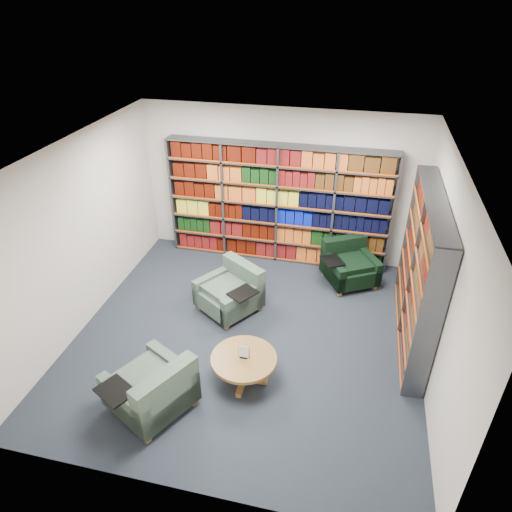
% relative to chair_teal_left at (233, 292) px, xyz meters
% --- Properties ---
extents(room_shell, '(5.02, 5.02, 2.82)m').
position_rel_chair_teal_left_xyz_m(room_shell, '(0.39, -0.63, 1.10)').
color(room_shell, '#1B222D').
rests_on(room_shell, ground).
extents(bookshelf_back, '(4.00, 0.28, 2.20)m').
position_rel_chair_teal_left_xyz_m(bookshelf_back, '(0.39, 1.71, 0.79)').
color(bookshelf_back, '#47494F').
rests_on(bookshelf_back, ground).
extents(bookshelf_right, '(0.28, 2.50, 2.20)m').
position_rel_chair_teal_left_xyz_m(bookshelf_right, '(2.73, -0.03, 0.79)').
color(bookshelf_right, '#47494F').
rests_on(bookshelf_right, ground).
extents(chair_teal_left, '(1.15, 1.15, 0.76)m').
position_rel_chair_teal_left_xyz_m(chair_teal_left, '(0.00, 0.00, 0.00)').
color(chair_teal_left, '#0C343F').
rests_on(chair_teal_left, ground).
extents(chair_green_right, '(1.09, 1.09, 0.73)m').
position_rel_chair_teal_left_xyz_m(chair_green_right, '(1.75, 1.24, -0.01)').
color(chair_green_right, black).
rests_on(chair_green_right, ground).
extents(chair_teal_front, '(1.18, 1.18, 0.79)m').
position_rel_chair_teal_left_xyz_m(chair_teal_front, '(-0.37, -2.22, 0.02)').
color(chair_teal_front, '#0C343F').
rests_on(chair_teal_front, ground).
extents(coffee_table, '(0.86, 0.86, 0.61)m').
position_rel_chair_teal_left_xyz_m(coffee_table, '(0.57, -1.50, 0.02)').
color(coffee_table, olive).
rests_on(coffee_table, ground).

